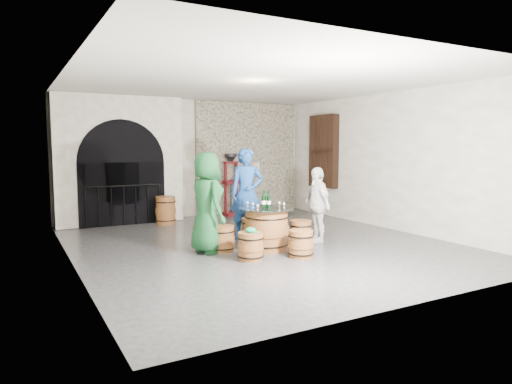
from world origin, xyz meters
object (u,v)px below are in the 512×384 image
barrel_table (266,229)px  wine_bottle_left (265,201)px  wine_bottle_center (269,201)px  barrel_stool_near_left (251,246)px  person_blue (247,193)px  barrel_stool_right (301,232)px  wine_bottle_right (264,201)px  person_white (317,205)px  barrel_stool_far (252,229)px  barrel_stool_near_right (301,244)px  barrel_stool_left (223,239)px  side_barrel (166,210)px  person_green (207,202)px  corking_press (231,180)px

barrel_table → wine_bottle_left: (-0.00, 0.07, 0.53)m
wine_bottle_center → barrel_stool_near_left: bearing=-141.4°
barrel_table → person_blue: size_ratio=0.54×
person_blue → barrel_stool_right: bearing=-38.3°
wine_bottle_right → wine_bottle_center: bearing=-36.6°
person_white → wine_bottle_left: person_white is taller
barrel_stool_right → barrel_stool_far: bearing=133.0°
barrel_stool_near_right → barrel_stool_left: bearing=134.2°
wine_bottle_right → side_barrel: size_ratio=0.47×
barrel_stool_far → wine_bottle_center: wine_bottle_center is taller
barrel_table → barrel_stool_left: barrel_table is taller
barrel_stool_near_right → person_blue: person_blue is taller
person_blue → person_green: bearing=-126.6°
barrel_stool_left → barrel_stool_right: same height
person_white → barrel_stool_right: bearing=-76.8°
barrel_stool_far → barrel_stool_near_right: same height
barrel_stool_near_right → person_blue: size_ratio=0.25×
barrel_stool_left → corking_press: size_ratio=0.28×
barrel_stool_left → person_green: bearing=161.6°
wine_bottle_left → barrel_stool_left: bearing=166.2°
barrel_stool_left → barrel_stool_far: (0.93, 0.56, 0.00)m
wine_bottle_right → corking_press: corking_press is taller
wine_bottle_center → barrel_stool_right: bearing=6.0°
corking_press → barrel_stool_right: bearing=-106.7°
wine_bottle_center → wine_bottle_left: bearing=121.9°
barrel_stool_far → side_barrel: (-0.94, 2.83, 0.11)m
person_blue → wine_bottle_center: 1.17m
barrel_stool_near_left → person_blue: bearing=64.3°
person_green → person_white: size_ratio=1.21×
barrel_stool_far → barrel_stool_right: 1.02m
barrel_stool_right → wine_bottle_center: 1.05m
person_blue → wine_bottle_center: (-0.14, -1.16, -0.03)m
barrel_stool_left → barrel_stool_right: size_ratio=1.00×
barrel_stool_right → side_barrel: 3.94m
barrel_stool_left → person_white: (2.05, -0.15, 0.53)m
barrel_table → person_blue: 1.30m
barrel_stool_near_right → barrel_stool_near_left: bearing=163.8°
person_green → barrel_stool_left: bearing=-112.8°
barrel_stool_left → barrel_stool_near_left: bearing=-78.8°
wine_bottle_left → wine_bottle_center: size_ratio=1.00×
barrel_stool_left → barrel_stool_right: (1.62, -0.19, 0.00)m
person_white → wine_bottle_right: bearing=-79.2°
barrel_stool_right → wine_bottle_right: 1.11m
barrel_stool_left → wine_bottle_center: 1.12m
barrel_stool_right → wine_bottle_left: (-0.83, -0.01, 0.69)m
barrel_stool_left → wine_bottle_left: bearing=-13.8°
person_white → wine_bottle_center: size_ratio=4.71×
barrel_table → barrel_stool_near_right: size_ratio=2.15×
side_barrel → barrel_stool_near_right: bearing=-76.7°
person_white → wine_bottle_left: size_ratio=4.71×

